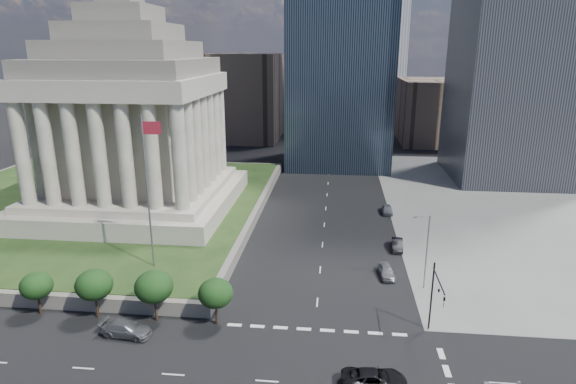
# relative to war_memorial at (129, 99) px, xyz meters

# --- Properties ---
(ground) EXTENTS (500.00, 500.00, 0.00)m
(ground) POSITION_rel_war_memorial_xyz_m (34.00, 52.00, -21.40)
(ground) COLOR black
(ground) RESTS_ON ground
(sidewalk_ne) EXTENTS (68.00, 90.00, 0.03)m
(sidewalk_ne) POSITION_rel_war_memorial_xyz_m (80.00, 12.00, -21.38)
(sidewalk_ne) COLOR slate
(sidewalk_ne) RESTS_ON ground
(plaza_terrace) EXTENTS (66.00, 70.00, 1.80)m
(plaza_terrace) POSITION_rel_war_memorial_xyz_m (-11.00, 2.00, -20.50)
(plaza_terrace) COLOR #635D55
(plaza_terrace) RESTS_ON ground
(plaza_lawn) EXTENTS (64.00, 68.00, 0.10)m
(plaza_lawn) POSITION_rel_war_memorial_xyz_m (-11.00, 2.00, -19.55)
(plaza_lawn) COLOR #1D3315
(plaza_lawn) RESTS_ON plaza_terrace
(war_memorial) EXTENTS (34.00, 34.00, 39.00)m
(war_memorial) POSITION_rel_war_memorial_xyz_m (0.00, 0.00, 0.00)
(war_memorial) COLOR gray
(war_memorial) RESTS_ON plaza_lawn
(flagpole) EXTENTS (2.52, 0.24, 20.00)m
(flagpole) POSITION_rel_war_memorial_xyz_m (12.17, -24.00, -8.29)
(flagpole) COLOR slate
(flagpole) RESTS_ON plaza_lawn
(tree_row) EXTENTS (53.00, 4.00, 6.00)m
(tree_row) POSITION_rel_war_memorial_xyz_m (-1.50, -34.00, -18.40)
(tree_row) COLOR black
(tree_row) RESTS_ON ground
(midrise_glass) EXTENTS (26.00, 26.00, 60.00)m
(midrise_glass) POSITION_rel_war_memorial_xyz_m (36.00, 47.00, 8.60)
(midrise_glass) COLOR black
(midrise_glass) RESTS_ON ground
(building_filler_ne) EXTENTS (20.00, 30.00, 20.00)m
(building_filler_ne) POSITION_rel_war_memorial_xyz_m (66.00, 82.00, -11.40)
(building_filler_ne) COLOR brown
(building_filler_ne) RESTS_ON ground
(building_filler_nw) EXTENTS (24.00, 30.00, 28.00)m
(building_filler_nw) POSITION_rel_war_memorial_xyz_m (4.00, 82.00, -7.40)
(building_filler_nw) COLOR brown
(building_filler_nw) RESTS_ON ground
(traffic_signal_ne) EXTENTS (0.30, 5.74, 8.00)m
(traffic_signal_ne) POSITION_rel_war_memorial_xyz_m (46.50, -34.30, -16.15)
(traffic_signal_ne) COLOR black
(traffic_signal_ne) RESTS_ON ground
(street_lamp_north) EXTENTS (2.13, 0.22, 10.00)m
(street_lamp_north) POSITION_rel_war_memorial_xyz_m (47.33, -23.00, -15.74)
(street_lamp_north) COLOR slate
(street_lamp_north) RESTS_ON ground
(pickup_truck) EXTENTS (6.21, 3.27, 1.66)m
(pickup_truck) POSITION_rel_war_memorial_xyz_m (39.86, -42.76, -20.57)
(pickup_truck) COLOR black
(pickup_truck) RESTS_ON ground
(suv_grey) EXTENTS (2.81, 5.76, 1.61)m
(suv_grey) POSITION_rel_war_memorial_xyz_m (13.89, -37.24, -20.59)
(suv_grey) COLOR #4D5054
(suv_grey) RESTS_ON ground
(parked_sedan_near) EXTENTS (4.80, 2.31, 1.58)m
(parked_sedan_near) POSITION_rel_war_memorial_xyz_m (43.00, -20.07, -20.61)
(parked_sedan_near) COLOR gray
(parked_sedan_near) RESTS_ON ground
(parked_sedan_mid) EXTENTS (1.93, 4.75, 1.53)m
(parked_sedan_mid) POSITION_rel_war_memorial_xyz_m (45.50, -10.57, -20.63)
(parked_sedan_mid) COLOR black
(parked_sedan_mid) RESTS_ON ground
(parked_sedan_far) EXTENTS (4.62, 1.86, 1.57)m
(parked_sedan_far) POSITION_rel_war_memorial_xyz_m (45.50, 6.26, -20.61)
(parked_sedan_far) COLOR slate
(parked_sedan_far) RESTS_ON ground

